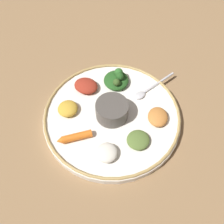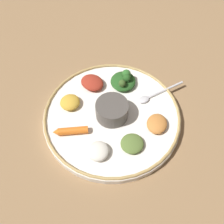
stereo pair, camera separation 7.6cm
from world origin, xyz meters
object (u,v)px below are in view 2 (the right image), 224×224
Objects in this scene: center_bowl at (112,110)px; greens_pile at (124,80)px; spoon at (154,95)px; carrot_near_spoon at (71,131)px.

greens_pile is (-0.08, 0.08, -0.01)m from center_bowl.
carrot_near_spoon is at bearing -90.75° from spoon.
center_bowl is at bearing 88.64° from carrot_near_spoon.
center_bowl is 0.14m from spoon.
center_bowl reaches higher than carrot_near_spoon.
carrot_near_spoon is at bearing -91.36° from center_bowl.
carrot_near_spoon is (-0.00, -0.26, 0.01)m from spoon.
greens_pile is 1.14× the size of carrot_near_spoon.
spoon is 0.10m from greens_pile.
carrot_near_spoon is (-0.00, -0.12, -0.02)m from center_bowl.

